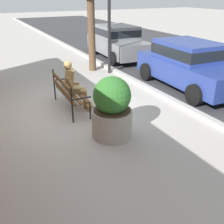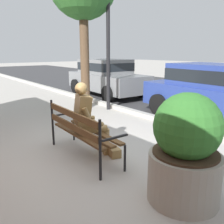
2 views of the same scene
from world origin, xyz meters
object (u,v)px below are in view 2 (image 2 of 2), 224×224
bronze_statue_seated (91,121)px  concrete_planter (186,151)px  park_bench (80,129)px  parked_car_blue (215,90)px  parked_car_grey (106,76)px  lamp_post (108,29)px

bronze_statue_seated → concrete_planter: 1.91m
park_bench → bronze_statue_seated: size_ratio=1.32×
concrete_planter → bronze_statue_seated: bearing=-174.5°
concrete_planter → parked_car_blue: bearing=115.4°
parked_car_grey → parked_car_blue: 5.09m
parked_car_grey → parked_car_blue: (5.09, 0.00, 0.00)m
bronze_statue_seated → parked_car_blue: parked_car_blue is taller
parked_car_grey → lamp_post: (2.28, -1.60, 1.71)m
concrete_planter → parked_car_grey: size_ratio=0.34×
bronze_statue_seated → parked_car_blue: size_ratio=0.33×
bronze_statue_seated → parked_car_blue: (0.05, 4.07, 0.17)m
parked_car_blue → park_bench: bearing=-91.0°
parked_car_grey → lamp_post: 3.26m
bronze_statue_seated → parked_car_blue: bearing=89.2°
lamp_post → parked_car_grey: bearing=145.0°
park_bench → parked_car_grey: bearing=139.6°
park_bench → parked_car_blue: size_ratio=0.44×
park_bench → parked_car_blue: 4.29m
park_bench → parked_car_grey: parked_car_grey is taller
park_bench → lamp_post: bearing=135.6°
park_bench → lamp_post: size_ratio=0.47×
parked_car_grey → park_bench: bearing=-40.4°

